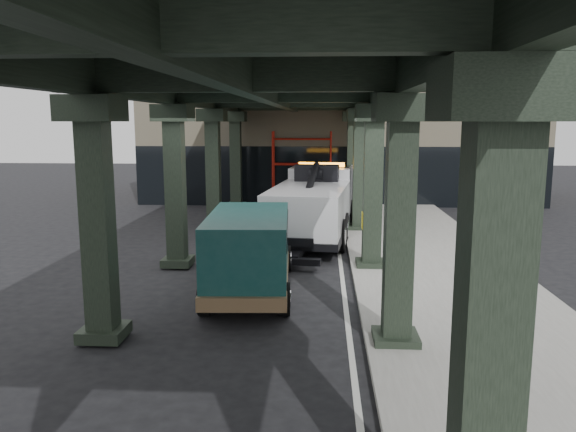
% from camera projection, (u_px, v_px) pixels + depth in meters
% --- Properties ---
extents(ground, '(90.00, 90.00, 0.00)m').
position_uv_depth(ground, '(281.00, 287.00, 15.40)').
color(ground, black).
rests_on(ground, ground).
extents(sidewalk, '(5.00, 40.00, 0.15)m').
position_uv_depth(sidewalk, '(433.00, 269.00, 17.08)').
color(sidewalk, gray).
rests_on(sidewalk, ground).
extents(lane_stripe, '(0.12, 38.00, 0.01)m').
position_uv_depth(lane_stripe, '(341.00, 269.00, 17.27)').
color(lane_stripe, silver).
rests_on(lane_stripe, ground).
extents(viaduct, '(7.40, 32.00, 6.40)m').
position_uv_depth(viaduct, '(273.00, 88.00, 16.49)').
color(viaduct, black).
rests_on(viaduct, ground).
extents(building, '(22.00, 10.00, 8.00)m').
position_uv_depth(building, '(338.00, 130.00, 34.30)').
color(building, '#C6B793').
rests_on(building, ground).
extents(scaffolding, '(3.08, 0.88, 4.00)m').
position_uv_depth(scaffolding, '(302.00, 168.00, 29.46)').
color(scaffolding, '#AB180D').
rests_on(scaffolding, ground).
extents(tow_truck, '(3.48, 9.20, 2.95)m').
position_uv_depth(tow_truck, '(315.00, 201.00, 21.90)').
color(tow_truck, black).
rests_on(tow_truck, ground).
extents(towed_van, '(2.41, 5.49, 2.18)m').
position_uv_depth(towed_van, '(250.00, 250.00, 14.70)').
color(towed_van, '#113F3D').
rests_on(towed_van, ground).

